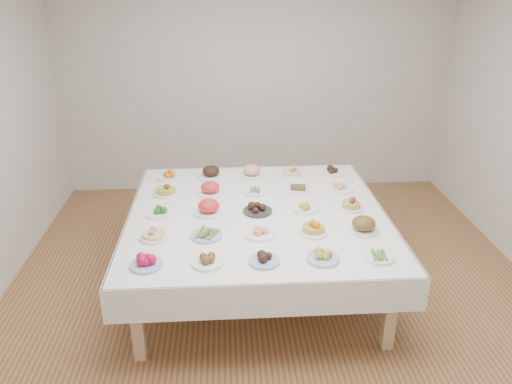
{
  "coord_description": "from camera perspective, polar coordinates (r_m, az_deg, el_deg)",
  "views": [
    {
      "loc": [
        -0.41,
        -3.9,
        2.71
      ],
      "look_at": [
        -0.14,
        0.27,
        0.88
      ],
      "focal_mm": 35.0,
      "sensor_mm": 36.0,
      "label": 1
    }
  ],
  "objects": [
    {
      "name": "dish_22",
      "position": [
        5.24,
        -0.49,
        2.51
      ],
      "size": [
        0.25,
        0.25,
        0.15
      ],
      "color": "white",
      "rests_on": "display_table"
    },
    {
      "name": "dish_9",
      "position": [
        4.22,
        12.21,
        -3.56
      ],
      "size": [
        0.24,
        0.24,
        0.15
      ],
      "color": "white",
      "rests_on": "display_table"
    },
    {
      "name": "dish_21",
      "position": [
        5.24,
        -5.17,
        2.39
      ],
      "size": [
        0.25,
        0.25,
        0.15
      ],
      "color": "white",
      "rests_on": "display_table"
    },
    {
      "name": "dish_5",
      "position": [
        4.11,
        -11.6,
        -4.4
      ],
      "size": [
        0.23,
        0.23,
        0.14
      ],
      "color": "white",
      "rests_on": "display_table"
    },
    {
      "name": "display_table",
      "position": [
        4.51,
        0.12,
        -3.02
      ],
      "size": [
        2.3,
        2.3,
        0.75
      ],
      "color": "white",
      "rests_on": "ground"
    },
    {
      "name": "dish_0",
      "position": [
        3.75,
        -12.46,
        -7.59
      ],
      "size": [
        0.24,
        0.24,
        0.11
      ],
      "color": "#4C66B2",
      "rests_on": "display_table"
    },
    {
      "name": "room_envelope",
      "position": [
        4.02,
        2.3,
        11.0
      ],
      "size": [
        5.02,
        5.02,
        2.81
      ],
      "color": "#9D6A41",
      "rests_on": "ground"
    },
    {
      "name": "dish_16",
      "position": [
        4.84,
        -5.25,
        0.57
      ],
      "size": [
        0.24,
        0.24,
        0.15
      ],
      "color": "white",
      "rests_on": "display_table"
    },
    {
      "name": "dish_23",
      "position": [
        5.28,
        4.09,
        2.56
      ],
      "size": [
        0.24,
        0.24,
        0.14
      ],
      "color": "white",
      "rests_on": "display_table"
    },
    {
      "name": "dish_12",
      "position": [
        4.45,
        0.19,
        -1.71
      ],
      "size": [
        0.25,
        0.25,
        0.12
      ],
      "color": "#2D2A28",
      "rests_on": "display_table"
    },
    {
      "name": "dish_7",
      "position": [
        4.08,
        0.46,
        -4.52
      ],
      "size": [
        0.25,
        0.25,
        0.09
      ],
      "color": "white",
      "rests_on": "display_table"
    },
    {
      "name": "dish_11",
      "position": [
        4.44,
        -5.43,
        -1.66
      ],
      "size": [
        0.26,
        0.26,
        0.15
      ],
      "color": "white",
      "rests_on": "display_table"
    },
    {
      "name": "dish_3",
      "position": [
        3.77,
        7.65,
        -7.11
      ],
      "size": [
        0.25,
        0.25,
        0.1
      ],
      "color": "#4C66B2",
      "rests_on": "display_table"
    },
    {
      "name": "dish_4",
      "position": [
        3.88,
        13.86,
        -7.12
      ],
      "size": [
        0.22,
        0.22,
        0.05
      ],
      "color": "white",
      "rests_on": "display_table"
    },
    {
      "name": "dish_13",
      "position": [
        4.52,
        5.66,
        -1.66
      ],
      "size": [
        0.22,
        0.22,
        0.09
      ],
      "color": "white",
      "rests_on": "display_table"
    },
    {
      "name": "dish_24",
      "position": [
        5.37,
        8.69,
        2.49
      ],
      "size": [
        0.25,
        0.25,
        0.11
      ],
      "color": "white",
      "rests_on": "display_table"
    },
    {
      "name": "dish_1",
      "position": [
        3.71,
        -5.56,
        -7.69
      ],
      "size": [
        0.23,
        0.23,
        0.09
      ],
      "color": "white",
      "rests_on": "display_table"
    },
    {
      "name": "dish_14",
      "position": [
        4.6,
        10.82,
        -1.23
      ],
      "size": [
        0.22,
        0.22,
        0.13
      ],
      "color": "white",
      "rests_on": "display_table"
    },
    {
      "name": "dish_10",
      "position": [
        4.5,
        -10.96,
        -2.01
      ],
      "size": [
        0.25,
        0.25,
        0.11
      ],
      "color": "white",
      "rests_on": "display_table"
    },
    {
      "name": "dish_15",
      "position": [
        4.88,
        -10.3,
        0.45
      ],
      "size": [
        0.24,
        0.24,
        0.15
      ],
      "color": "white",
      "rests_on": "display_table"
    },
    {
      "name": "dish_17",
      "position": [
        4.86,
        -0.09,
        0.11
      ],
      "size": [
        0.23,
        0.23,
        0.05
      ],
      "color": "white",
      "rests_on": "display_table"
    },
    {
      "name": "dish_18",
      "position": [
        4.91,
        4.82,
        0.43
      ],
      "size": [
        0.22,
        0.22,
        0.09
      ],
      "color": "white",
      "rests_on": "display_table"
    },
    {
      "name": "dish_19",
      "position": [
        4.99,
        9.61,
        0.63
      ],
      "size": [
        0.25,
        0.25,
        0.1
      ],
      "color": "white",
      "rests_on": "display_table"
    },
    {
      "name": "dish_8",
      "position": [
        4.12,
        6.58,
        -3.83
      ],
      "size": [
        0.25,
        0.24,
        0.15
      ],
      "color": "white",
      "rests_on": "display_table"
    },
    {
      "name": "dish_6",
      "position": [
        4.08,
        -5.66,
        -4.78
      ],
      "size": [
        0.28,
        0.26,
        0.06
      ],
      "color": "#4C66B2",
      "rests_on": "display_table"
    },
    {
      "name": "dish_2",
      "position": [
        3.71,
        0.95,
        -7.43
      ],
      "size": [
        0.23,
        0.23,
        0.1
      ],
      "color": "#4C66B2",
      "rests_on": "display_table"
    },
    {
      "name": "dish_20",
      "position": [
        5.28,
        -9.91,
        1.99
      ],
      "size": [
        0.22,
        0.22,
        0.1
      ],
      "color": "white",
      "rests_on": "display_table"
    }
  ]
}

